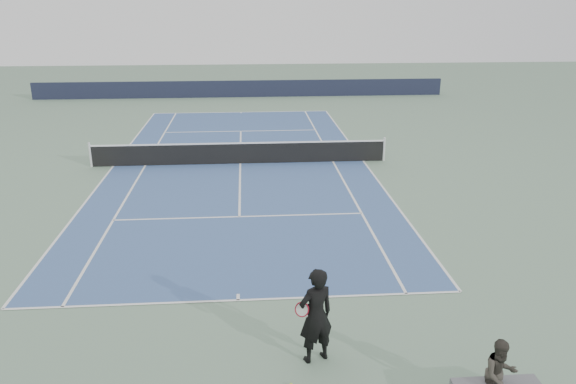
{
  "coord_description": "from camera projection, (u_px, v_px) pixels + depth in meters",
  "views": [
    {
      "loc": [
        0.29,
        -23.81,
        6.85
      ],
      "look_at": [
        1.56,
        -7.16,
        1.1
      ],
      "focal_mm": 35.0,
      "sensor_mm": 36.0,
      "label": 1
    }
  ],
  "objects": [
    {
      "name": "tennis_player",
      "position": [
        316.0,
        315.0,
        10.95
      ],
      "size": [
        0.91,
        0.79,
        2.01
      ],
      "color": "black",
      "rests_on": "ground"
    },
    {
      "name": "windscreen_far",
      "position": [
        241.0,
        89.0,
        41.33
      ],
      "size": [
        30.0,
        0.25,
        1.2
      ],
      "primitive_type": "cube",
      "color": "black",
      "rests_on": "ground"
    },
    {
      "name": "ground",
      "position": [
        240.0,
        164.0,
        24.66
      ],
      "size": [
        80.0,
        80.0,
        0.0
      ],
      "primitive_type": "plane",
      "color": "slate"
    },
    {
      "name": "tennis_net",
      "position": [
        240.0,
        153.0,
        24.5
      ],
      "size": [
        12.9,
        0.1,
        1.07
      ],
      "color": "silver",
      "rests_on": "ground"
    },
    {
      "name": "court_surface",
      "position": [
        240.0,
        164.0,
        24.66
      ],
      "size": [
        10.97,
        23.77,
        0.01
      ],
      "primitive_type": "cube",
      "color": "#3B578B",
      "rests_on": "ground"
    }
  ]
}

